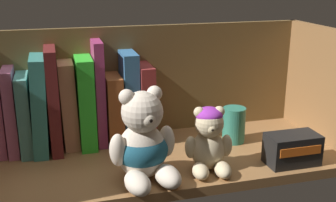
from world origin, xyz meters
TOP-DOWN VIEW (x-y plane):
  - shelf_board at (0.00, 0.00)cm, footprint 73.19×28.32cm
  - shelf_back_panel at (0.00, 14.76)cm, footprint 75.59×1.20cm
  - shelf_side_panel_right at (37.39, 0.00)cm, footprint 1.60×30.72cm
  - book_1 at (-31.09, 11.54)cm, footprint 1.82×10.13cm
  - book_2 at (-28.81, 11.54)cm, footprint 2.15×11.26cm
  - book_3 at (-26.22, 11.54)cm, footprint 2.45×13.26cm
  - book_4 at (-23.23, 11.54)cm, footprint 3.69×14.60cm
  - book_5 at (-20.32, 11.54)cm, footprint 2.28×14.67cm
  - book_6 at (-17.32, 11.54)cm, footprint 3.50×9.45cm
  - book_7 at (-13.77, 11.54)cm, footprint 3.38×12.36cm
  - book_8 at (-10.80, 11.54)cm, footprint 1.99×9.51cm
  - book_9 at (-7.85, 11.54)cm, footprint 3.31×11.49cm
  - book_10 at (-4.31, 11.54)cm, footprint 3.23×11.09cm
  - book_11 at (-0.90, 11.54)cm, footprint 3.31×12.43cm
  - teddy_bear_larger at (-5.36, -8.28)cm, footprint 12.81×13.67cm
  - teddy_bear_smaller at (7.36, -8.10)cm, footprint 9.34×9.66cm
  - pillar_candle at (17.69, 3.47)cm, footprint 5.01×5.01cm
  - small_product_box at (24.22, -9.90)cm, footprint 10.22×5.91cm

SIDE VIEW (x-z plane):
  - shelf_board at x=0.00cm, z-range 0.00..2.00cm
  - small_product_box at x=24.22cm, z-range 2.01..8.14cm
  - pillar_candle at x=17.69cm, z-range 2.00..9.90cm
  - teddy_bear_smaller at x=7.36cm, z-range 1.68..14.29cm
  - teddy_bear_larger at x=-5.36cm, z-range 0.15..17.43cm
  - book_9 at x=-7.85cm, z-range 2.00..17.26cm
  - book_1 at x=-31.09cm, z-range 2.00..18.17cm
  - book_3 at x=-26.22cm, z-range 2.00..18.70cm
  - book_11 at x=-0.90cm, z-range 1.98..19.26cm
  - book_2 at x=-28.81cm, z-range 2.00..20.02cm
  - book_6 at x=-17.32cm, z-range 1.97..20.66cm
  - book_7 at x=-13.77cm, z-range 2.00..21.52cm
  - book_10 at x=-4.31cm, z-range 2.00..22.07cm
  - book_4 at x=-23.23cm, z-range 1.95..22.38cm
  - book_5 at x=-20.32cm, z-range 2.00..23.93cm
  - book_8 at x=-10.80cm, z-range 2.00..24.74cm
  - shelf_back_panel at x=0.00cm, z-range 0.00..27.00cm
  - shelf_side_panel_right at x=37.39cm, z-range 0.00..27.00cm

